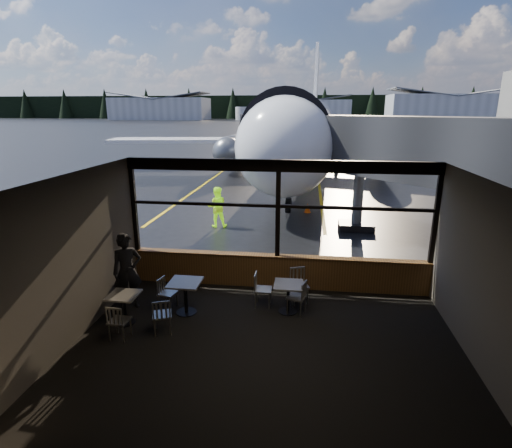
% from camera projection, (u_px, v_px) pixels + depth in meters
% --- Properties ---
extents(ground_plane, '(520.00, 520.00, 0.00)m').
position_uv_depth(ground_plane, '(307.00, 125.00, 125.39)').
color(ground_plane, black).
rests_on(ground_plane, ground).
extents(carpet_floor, '(8.00, 6.00, 0.01)m').
position_uv_depth(carpet_floor, '(265.00, 349.00, 8.16)').
color(carpet_floor, black).
rests_on(carpet_floor, ground).
extents(ceiling, '(8.00, 6.00, 0.04)m').
position_uv_depth(ceiling, '(266.00, 180.00, 7.20)').
color(ceiling, '#38332D').
rests_on(ceiling, ground).
extents(wall_left, '(0.04, 6.00, 3.50)m').
position_uv_depth(wall_left, '(72.00, 260.00, 8.18)').
color(wall_left, '#504940').
rests_on(wall_left, ground).
extents(wall_right, '(0.04, 6.00, 3.50)m').
position_uv_depth(wall_right, '(486.00, 281.00, 7.19)').
color(wall_right, '#504940').
rests_on(wall_right, ground).
extents(wall_back, '(8.00, 0.04, 3.50)m').
position_uv_depth(wall_back, '(240.00, 365.00, 4.82)').
color(wall_back, '#504940').
rests_on(wall_back, ground).
extents(window_sill, '(8.00, 0.28, 0.90)m').
position_uv_depth(window_sill, '(277.00, 272.00, 10.90)').
color(window_sill, '#57371A').
rests_on(window_sill, ground).
extents(window_header, '(8.00, 0.18, 0.30)m').
position_uv_depth(window_header, '(279.00, 166.00, 10.10)').
color(window_header, black).
rests_on(window_header, ground).
extents(mullion_left, '(0.12, 0.12, 2.60)m').
position_uv_depth(mullion_left, '(134.00, 205.00, 10.91)').
color(mullion_left, black).
rests_on(mullion_left, ground).
extents(mullion_centre, '(0.12, 0.12, 2.60)m').
position_uv_depth(mullion_centre, '(278.00, 210.00, 10.42)').
color(mullion_centre, black).
rests_on(mullion_centre, ground).
extents(mullion_right, '(0.12, 0.12, 2.60)m').
position_uv_depth(mullion_right, '(436.00, 215.00, 9.93)').
color(mullion_right, black).
rests_on(mullion_right, ground).
extents(window_transom, '(8.00, 0.10, 0.08)m').
position_uv_depth(window_transom, '(278.00, 206.00, 10.39)').
color(window_transom, black).
rests_on(window_transom, ground).
extents(airliner, '(34.26, 40.41, 11.88)m').
position_uv_depth(airliner, '(308.00, 93.00, 29.79)').
color(airliner, white).
rests_on(airliner, ground_plane).
extents(jet_bridge, '(8.30, 10.15, 4.43)m').
position_uv_depth(jet_bridge, '(383.00, 178.00, 15.21)').
color(jet_bridge, '#2A2A2C').
rests_on(jet_bridge, ground_plane).
extents(cafe_table_near, '(0.67, 0.67, 0.74)m').
position_uv_depth(cafe_table_near, '(288.00, 298.00, 9.56)').
color(cafe_table_near, '#A8A29A').
rests_on(cafe_table_near, carpet_floor).
extents(cafe_table_mid, '(0.74, 0.74, 0.81)m').
position_uv_depth(cafe_table_mid, '(186.00, 297.00, 9.51)').
color(cafe_table_mid, gray).
rests_on(cafe_table_mid, carpet_floor).
extents(cafe_table_left, '(0.65, 0.65, 0.72)m').
position_uv_depth(cafe_table_left, '(125.00, 309.00, 9.06)').
color(cafe_table_left, '#9D9991').
rests_on(cafe_table_left, carpet_floor).
extents(chair_near_e, '(0.58, 0.58, 0.85)m').
position_uv_depth(chair_near_e, '(296.00, 297.00, 9.47)').
color(chair_near_e, '#B0AA9F').
rests_on(chair_near_e, carpet_floor).
extents(chair_near_w, '(0.48, 0.48, 0.87)m').
position_uv_depth(chair_near_w, '(263.00, 290.00, 9.84)').
color(chair_near_w, '#BAB4A8').
rests_on(chair_near_w, carpet_floor).
extents(chair_near_n, '(0.61, 0.61, 0.89)m').
position_uv_depth(chair_near_n, '(299.00, 286.00, 10.04)').
color(chair_near_n, beige).
rests_on(chair_near_n, carpet_floor).
extents(chair_mid_s, '(0.59, 0.59, 0.84)m').
position_uv_depth(chair_mid_s, '(162.00, 315.00, 8.66)').
color(chair_mid_s, '#ABA79B').
rests_on(chair_mid_s, carpet_floor).
extents(chair_mid_w, '(0.51, 0.51, 0.79)m').
position_uv_depth(chair_mid_w, '(168.00, 294.00, 9.73)').
color(chair_mid_w, beige).
rests_on(chair_mid_w, carpet_floor).
extents(chair_left_s, '(0.48, 0.48, 0.83)m').
position_uv_depth(chair_left_s, '(119.00, 321.00, 8.43)').
color(chair_left_s, '#B2AEA1').
rests_on(chair_left_s, carpet_floor).
extents(passenger, '(0.83, 0.75, 1.90)m').
position_uv_depth(passenger, '(127.00, 271.00, 9.66)').
color(passenger, black).
rests_on(passenger, carpet_floor).
extents(ground_crew, '(0.91, 0.76, 1.67)m').
position_uv_depth(ground_crew, '(217.00, 207.00, 16.53)').
color(ground_crew, '#BFF219').
rests_on(ground_crew, ground_plane).
extents(cone_nose, '(0.32, 0.32, 0.44)m').
position_uv_depth(cone_nose, '(308.00, 208.00, 18.94)').
color(cone_nose, '#FF6308').
rests_on(cone_nose, ground_plane).
extents(hangar_left, '(45.00, 18.00, 11.00)m').
position_uv_depth(hangar_left, '(160.00, 108.00, 189.75)').
color(hangar_left, silver).
rests_on(hangar_left, ground_plane).
extents(hangar_mid, '(38.00, 15.00, 10.00)m').
position_uv_depth(hangar_mid, '(308.00, 109.00, 185.96)').
color(hangar_mid, silver).
rests_on(hangar_mid, ground_plane).
extents(hangar_right, '(50.00, 20.00, 12.00)m').
position_uv_depth(hangar_right, '(449.00, 107.00, 171.56)').
color(hangar_right, silver).
rests_on(hangar_right, ground_plane).
extents(fuel_tank_a, '(8.00, 8.00, 6.00)m').
position_uv_depth(fuel_tank_a, '(244.00, 113.00, 187.38)').
color(fuel_tank_a, silver).
rests_on(fuel_tank_a, ground_plane).
extents(fuel_tank_b, '(8.00, 8.00, 6.00)m').
position_uv_depth(fuel_tank_b, '(265.00, 113.00, 186.14)').
color(fuel_tank_b, silver).
rests_on(fuel_tank_b, ground_plane).
extents(fuel_tank_c, '(8.00, 8.00, 6.00)m').
position_uv_depth(fuel_tank_c, '(287.00, 113.00, 184.90)').
color(fuel_tank_c, silver).
rests_on(fuel_tank_c, ground_plane).
extents(treeline, '(360.00, 3.00, 12.00)m').
position_uv_depth(treeline, '(309.00, 107.00, 209.51)').
color(treeline, black).
rests_on(treeline, ground_plane).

